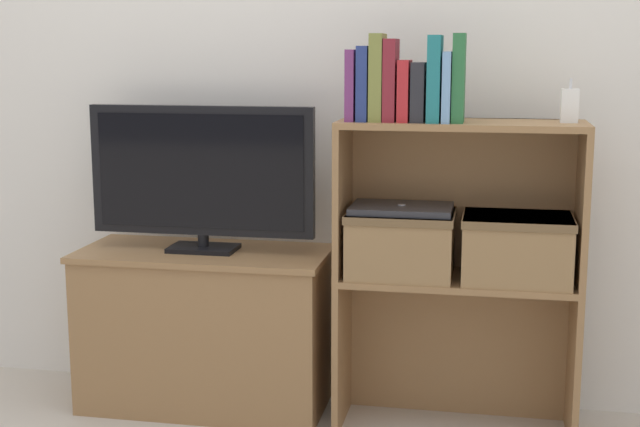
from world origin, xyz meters
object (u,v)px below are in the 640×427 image
object	(u,v)px
tv	(202,174)
baby_monitor	(570,106)
book_teal	(435,79)
book_forest	(459,78)
laptop	(402,208)
book_olive	(377,78)
book_charcoal	(419,92)
book_crimson	(404,91)
tv_stand	(205,328)
storage_basket_left	(401,240)
book_plum	(352,85)
book_navy	(364,84)
storage_basket_right	(517,245)
book_maroon	(391,80)
book_skyblue	(447,87)

from	to	relation	value
tv	baby_monitor	bearing A→B (deg)	-1.86
book_teal	book_forest	distance (m)	0.07
book_forest	laptop	xyz separation A→B (m)	(-0.16, 0.03, -0.40)
book_olive	book_charcoal	size ratio (longest dim) A/B	1.48
book_crimson	book_teal	xyz separation A→B (m)	(0.09, 0.00, 0.04)
book_olive	book_teal	world-z (taller)	book_olive
tv_stand	storage_basket_left	distance (m)	0.74
book_charcoal	storage_basket_left	size ratio (longest dim) A/B	0.53
tv	book_plum	world-z (taller)	book_plum
book_navy	book_forest	bearing A→B (deg)	0.00
tv	book_navy	distance (m)	0.63
baby_monitor	book_olive	bearing A→B (deg)	-175.22
storage_basket_left	laptop	bearing A→B (deg)	153.43
baby_monitor	storage_basket_right	distance (m)	0.44
book_maroon	book_plum	bearing A→B (deg)	180.00
book_navy	book_teal	distance (m)	0.21
tv	storage_basket_left	size ratio (longest dim) A/B	2.28
book_plum	storage_basket_right	size ratio (longest dim) A/B	0.64
book_skyblue	baby_monitor	world-z (taller)	book_skyblue
tv_stand	book_crimson	distance (m)	1.04
book_plum	book_olive	distance (m)	0.08
book_plum	laptop	bearing A→B (deg)	11.85
laptop	book_navy	bearing A→B (deg)	-164.59
book_skyblue	book_crimson	bearing A→B (deg)	180.00
book_forest	storage_basket_left	bearing A→B (deg)	169.04
book_navy	book_crimson	size ratio (longest dim) A/B	1.23
book_charcoal	book_olive	bearing A→B (deg)	180.00
tv	storage_basket_left	world-z (taller)	tv
tv	book_skyblue	bearing A→B (deg)	-6.07
book_navy	book_skyblue	world-z (taller)	book_navy
book_skyblue	storage_basket_left	bearing A→B (deg)	166.41
book_teal	book_navy	bearing A→B (deg)	180.00
book_crimson	book_charcoal	xyz separation A→B (m)	(0.04, 0.00, -0.00)
book_maroon	storage_basket_left	distance (m)	0.49
tv	book_navy	size ratio (longest dim) A/B	3.37
book_olive	laptop	bearing A→B (deg)	22.96
storage_basket_right	book_skyblue	bearing A→B (deg)	-171.71
tv_stand	book_navy	size ratio (longest dim) A/B	3.73
book_navy	book_olive	size ratio (longest dim) A/B	0.86
book_skyblue	book_olive	bearing A→B (deg)	180.00
book_navy	book_olive	distance (m)	0.04
book_olive	storage_basket_right	xyz separation A→B (m)	(0.43, 0.03, -0.50)
book_teal	baby_monitor	size ratio (longest dim) A/B	1.96
tv	storage_basket_right	size ratio (longest dim) A/B	2.28
book_plum	book_crimson	size ratio (longest dim) A/B	1.17
book_forest	storage_basket_left	xyz separation A→B (m)	(-0.16, 0.03, -0.50)
tv_stand	laptop	distance (m)	0.79
book_crimson	laptop	world-z (taller)	book_crimson
book_skyblue	book_charcoal	bearing A→B (deg)	180.00
book_charcoal	book_teal	distance (m)	0.06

